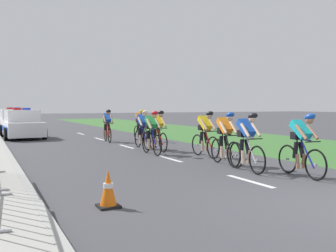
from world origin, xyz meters
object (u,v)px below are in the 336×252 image
cyclist_lead (302,144)px  traffic_cone_near (108,189)px  cyclist_eighth (107,125)px  police_car_second (14,121)px  cyclist_third (225,138)px  cyclist_fourth (205,133)px  cyclist_ninth (140,125)px  cyclist_fifth (152,132)px  cyclist_seventh (158,130)px  cyclist_second (247,141)px  cyclist_sixth (142,129)px  police_car_nearest (22,125)px

cyclist_lead → traffic_cone_near: bearing=-174.0°
cyclist_eighth → police_car_second: 10.41m
cyclist_third → cyclist_fourth: same height
cyclist_eighth → cyclist_ninth: 1.59m
cyclist_third → traffic_cone_near: (-4.39, -2.82, -0.48)m
cyclist_third → police_car_second: 18.51m
police_car_second → traffic_cone_near: size_ratio=6.99×
police_car_second → cyclist_fourth: bearing=-73.9°
cyclist_fourth → traffic_cone_near: bearing=-136.7°
cyclist_fifth → cyclist_seventh: bearing=52.5°
cyclist_seventh → cyclist_eighth: same height
cyclist_lead → cyclist_ninth: bearing=89.8°
cyclist_second → traffic_cone_near: (-4.25, -1.69, -0.48)m
cyclist_third → cyclist_fourth: bearing=77.2°
cyclist_fifth → cyclist_eighth: bearing=90.2°
cyclist_sixth → police_car_second: (-3.80, 13.12, -0.11)m
cyclist_third → police_car_second: (-4.34, 17.99, -0.11)m
cyclist_second → cyclist_third: size_ratio=1.00×
police_car_nearest → police_car_second: 5.66m
cyclist_fourth → cyclist_ninth: size_ratio=1.00×
cyclist_third → cyclist_fourth: (0.38, 1.67, 0.00)m
police_car_nearest → cyclist_second: bearing=-72.6°
cyclist_lead → cyclist_sixth: (-1.13, 7.17, 0.00)m
cyclist_lead → cyclist_fifth: bearing=105.8°
cyclist_fourth → cyclist_sixth: bearing=106.0°
cyclist_seventh → cyclist_ninth: (0.92, 3.99, 0.00)m
cyclist_seventh → traffic_cone_near: 7.88m
cyclist_third → traffic_cone_near: cyclist_third is taller
cyclist_fifth → police_car_nearest: bearing=110.2°
cyclist_fifth → cyclist_seventh: 1.04m
cyclist_fifth → police_car_second: size_ratio=0.39×
cyclist_third → cyclist_ninth: bearing=85.6°
cyclist_lead → police_car_second: police_car_second is taller
cyclist_ninth → police_car_second: (-4.95, 10.10, -0.11)m
cyclist_seventh → cyclist_eighth: bearing=98.7°
cyclist_second → police_car_second: bearing=102.4°
cyclist_seventh → cyclist_eighth: size_ratio=1.00×
cyclist_eighth → police_car_second: (-3.38, 9.85, -0.11)m
cyclist_eighth → cyclist_fifth: bearing=-89.8°
cyclist_fourth → cyclist_eighth: bearing=101.6°
cyclist_second → traffic_cone_near: 4.60m
police_car_nearest → cyclist_sixth: bearing=-63.0°
cyclist_fourth → cyclist_fifth: same height
cyclist_fourth → police_car_nearest: 11.66m
cyclist_eighth → traffic_cone_near: (-3.43, -10.97, -0.48)m
cyclist_ninth → police_car_second: 11.25m
police_car_second → traffic_cone_near: 20.82m
cyclist_lead → police_car_second: (-4.92, 20.29, -0.11)m
cyclist_ninth → police_car_nearest: 6.65m
cyclist_lead → cyclist_second: 1.37m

